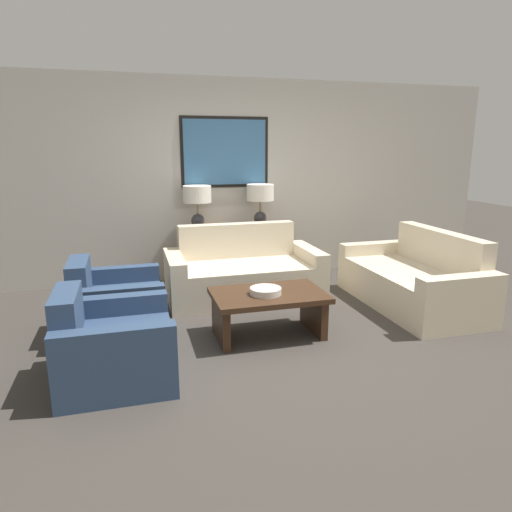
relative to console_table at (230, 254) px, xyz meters
name	(u,v)px	position (x,y,z in m)	size (l,w,h in m)	color
ground_plane	(282,345)	(0.00, -2.18, -0.36)	(20.00, 20.00, 0.00)	#3D3833
back_wall	(225,180)	(0.00, 0.28, 0.97)	(7.83, 0.12, 2.65)	beige
console_table	(230,254)	(0.00, 0.00, 0.00)	(1.35, 0.40, 0.73)	brown
table_lamp_left	(197,199)	(-0.42, 0.00, 0.76)	(0.36, 0.36, 0.56)	#333338
table_lamp_right	(260,197)	(0.42, 0.00, 0.76)	(0.36, 0.36, 0.56)	#333338
couch_by_back_wall	(243,274)	(0.00, -0.72, -0.08)	(1.81, 0.92, 0.84)	beige
couch_by_side	(414,281)	(1.80, -1.54, -0.08)	(0.92, 1.81, 0.84)	beige
coffee_table	(269,305)	(-0.06, -1.94, -0.05)	(1.06, 0.68, 0.43)	#3D2616
decorative_bowl	(266,291)	(-0.10, -1.97, 0.10)	(0.29, 0.29, 0.06)	beige
armchair_near_back_wall	(115,306)	(-1.47, -1.45, -0.10)	(0.85, 0.87, 0.74)	navy
armchair_near_camera	(112,347)	(-1.47, -2.42, -0.10)	(0.85, 0.87, 0.74)	navy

